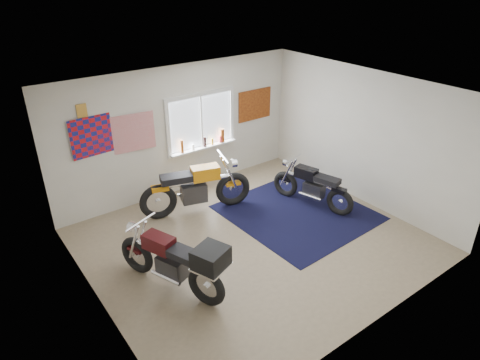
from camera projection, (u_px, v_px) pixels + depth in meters
ground at (254, 241)px, 7.65m from camera, size 5.50×5.50×0.00m
room_shell at (255, 158)px, 6.90m from camera, size 5.50×5.50×5.50m
navy_rug at (297, 212)px, 8.52m from camera, size 2.60×2.69×0.01m
window_assembly at (201, 125)px, 9.05m from camera, size 1.66×0.17×1.26m
oil_bottles at (208, 140)px, 9.22m from camera, size 1.10×0.09×0.30m
flag_display at (82, 111)px, 7.43m from camera, size 1.60×0.10×1.17m
triumph_poster at (255, 105)px, 9.74m from camera, size 0.90×0.03×0.70m
yellow_triumph at (196, 189)px, 8.35m from camera, size 2.19×0.87×1.13m
black_chrome_bike at (312, 187)px, 8.61m from camera, size 0.70×1.78×0.93m
maroon_tourer at (177, 262)px, 6.28m from camera, size 1.03×1.96×1.02m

